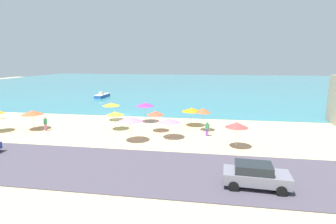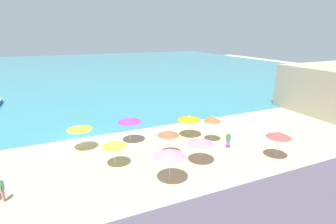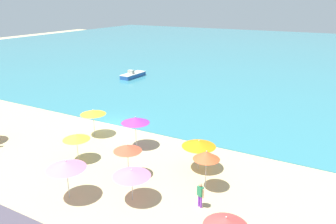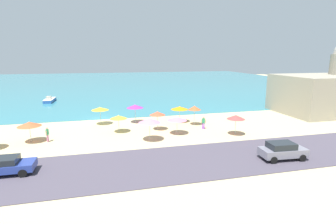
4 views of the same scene
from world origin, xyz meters
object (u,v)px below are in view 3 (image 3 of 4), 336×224
object	(u,v)px
beach_umbrella_5	(93,112)
beach_umbrella_1	(128,148)
skiff_nearshore	(133,75)
beach_umbrella_8	(226,222)
beach_umbrella_9	(199,144)
beach_umbrella_4	(76,137)
beach_umbrella_0	(132,173)
bather_0	(200,194)
beach_umbrella_7	(206,155)
beach_umbrella_10	(66,165)
beach_umbrella_2	(135,120)

from	to	relation	value
beach_umbrella_5	beach_umbrella_1	bearing A→B (deg)	-32.91
skiff_nearshore	beach_umbrella_8	bearing A→B (deg)	-49.18
beach_umbrella_1	beach_umbrella_9	bearing A→B (deg)	40.08
beach_umbrella_4	skiff_nearshore	world-z (taller)	beach_umbrella_4
beach_umbrella_0	beach_umbrella_9	xyz separation A→B (m)	(1.96, 5.53, 0.15)
beach_umbrella_0	beach_umbrella_1	bearing A→B (deg)	129.90
beach_umbrella_9	bather_0	size ratio (longest dim) A/B	1.51
beach_umbrella_7	beach_umbrella_4	bearing A→B (deg)	-174.18
beach_umbrella_9	skiff_nearshore	size ratio (longest dim) A/B	0.47
beach_umbrella_0	beach_umbrella_9	distance (m)	5.87
beach_umbrella_0	skiff_nearshore	bearing A→B (deg)	124.52
beach_umbrella_4	beach_umbrella_7	distance (m)	10.18
beach_umbrella_4	bather_0	world-z (taller)	beach_umbrella_4
beach_umbrella_5	beach_umbrella_10	bearing A→B (deg)	-58.07
beach_umbrella_9	beach_umbrella_1	bearing A→B (deg)	-139.92
beach_umbrella_1	beach_umbrella_9	xyz separation A→B (m)	(3.87, 3.25, -0.13)
beach_umbrella_4	beach_umbrella_5	distance (m)	4.93
beach_umbrella_2	beach_umbrella_8	size ratio (longest dim) A/B	1.07
beach_umbrella_7	beach_umbrella_9	distance (m)	2.57
beach_umbrella_10	beach_umbrella_7	bearing A→B (deg)	36.12
bather_0	beach_umbrella_8	bearing A→B (deg)	-51.44
beach_umbrella_0	beach_umbrella_1	size ratio (longest dim) A/B	0.95
beach_umbrella_7	beach_umbrella_9	size ratio (longest dim) A/B	1.11
beach_umbrella_2	skiff_nearshore	world-z (taller)	beach_umbrella_2
beach_umbrella_0	beach_umbrella_1	world-z (taller)	beach_umbrella_1
beach_umbrella_2	beach_umbrella_4	bearing A→B (deg)	-121.13
beach_umbrella_0	beach_umbrella_8	xyz separation A→B (m)	(6.61, -2.02, 0.29)
beach_umbrella_7	beach_umbrella_9	bearing A→B (deg)	124.29
beach_umbrella_7	beach_umbrella_10	xyz separation A→B (m)	(-7.01, -5.12, -0.08)
beach_umbrella_7	beach_umbrella_5	bearing A→B (deg)	164.63
beach_umbrella_10	bather_0	world-z (taller)	beach_umbrella_10
beach_umbrella_10	bather_0	size ratio (longest dim) A/B	1.62
beach_umbrella_2	beach_umbrella_4	xyz separation A→B (m)	(-2.53, -4.20, -0.43)
beach_umbrella_1	bather_0	size ratio (longest dim) A/B	1.52
beach_umbrella_10	skiff_nearshore	distance (m)	33.23
beach_umbrella_8	bather_0	distance (m)	4.51
beach_umbrella_7	skiff_nearshore	world-z (taller)	beach_umbrella_7
beach_umbrella_8	beach_umbrella_9	distance (m)	8.87
beach_umbrella_9	skiff_nearshore	world-z (taller)	beach_umbrella_9
beach_umbrella_5	beach_umbrella_4	bearing A→B (deg)	-63.69
beach_umbrella_1	beach_umbrella_8	world-z (taller)	beach_umbrella_8
beach_umbrella_5	beach_umbrella_10	size ratio (longest dim) A/B	0.95
beach_umbrella_1	beach_umbrella_8	xyz separation A→B (m)	(8.52, -4.30, 0.01)
beach_umbrella_2	beach_umbrella_7	bearing A→B (deg)	-22.64
beach_umbrella_9	beach_umbrella_10	world-z (taller)	beach_umbrella_10
beach_umbrella_10	beach_umbrella_1	bearing A→B (deg)	66.76
skiff_nearshore	beach_umbrella_10	bearing A→B (deg)	-62.28
beach_umbrella_2	beach_umbrella_5	distance (m)	4.72
beach_umbrella_4	beach_umbrella_7	world-z (taller)	beach_umbrella_7
beach_umbrella_0	bather_0	distance (m)	4.27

